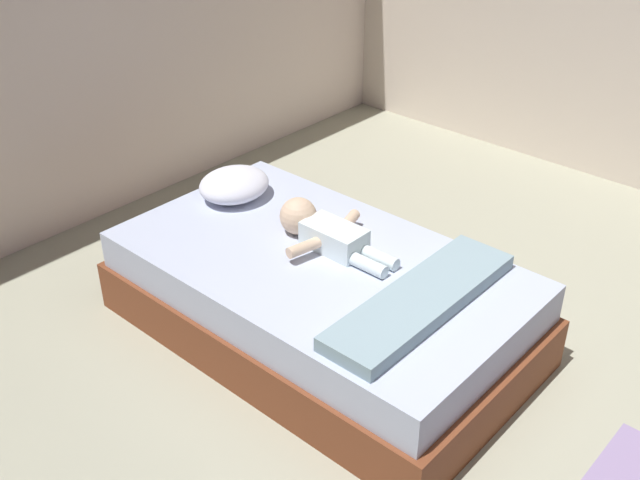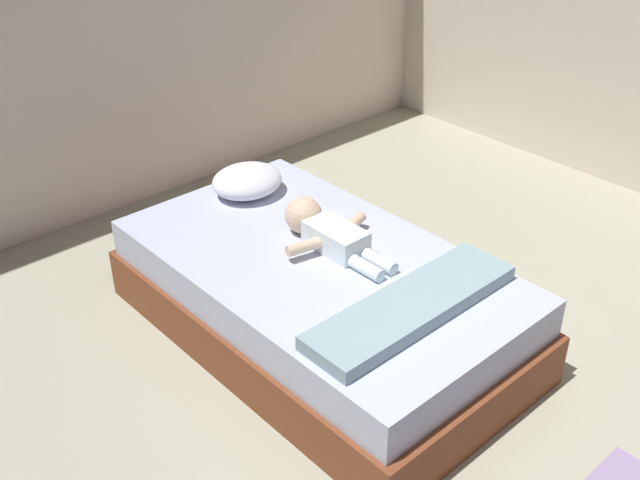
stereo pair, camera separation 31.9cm
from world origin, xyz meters
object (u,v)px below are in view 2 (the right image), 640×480
object	(u,v)px
bed	(320,298)
toothbrush	(356,228)
pillow	(247,181)
baby	(325,231)

from	to	relation	value
bed	toothbrush	size ratio (longest dim) A/B	13.80
bed	pillow	size ratio (longest dim) A/B	5.14
pillow	toothbrush	xyz separation A→B (m)	(0.17, -0.68, -0.07)
bed	toothbrush	distance (m)	0.41
bed	pillow	world-z (taller)	pillow
baby	toothbrush	bearing A→B (deg)	-0.16
pillow	baby	bearing A→B (deg)	-93.50
bed	pillow	distance (m)	0.84
baby	toothbrush	distance (m)	0.22
bed	baby	bearing A→B (deg)	37.05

